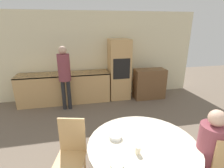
{
  "coord_description": "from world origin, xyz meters",
  "views": [
    {
      "loc": [
        -0.63,
        -0.29,
        2.22
      ],
      "look_at": [
        0.05,
        2.94,
        1.09
      ],
      "focal_mm": 28.0,
      "sensor_mm": 36.0,
      "label": 1
    }
  ],
  "objects_px": {
    "person_seated": "(212,150)",
    "bowl_near": "(117,165)",
    "person_standing": "(64,71)",
    "sideboard": "(149,84)",
    "oven_unit": "(119,70)",
    "cup": "(138,150)",
    "chair_near_right": "(223,168)",
    "bowl_centre": "(115,136)",
    "chair_far_left": "(71,149)",
    "dining_table": "(142,157)"
  },
  "relations": [
    {
      "from": "person_seated",
      "to": "bowl_near",
      "type": "bearing_deg",
      "value": -179.0
    },
    {
      "from": "person_seated",
      "to": "person_standing",
      "type": "xyz_separation_m",
      "value": [
        -1.9,
        3.03,
        0.33
      ]
    },
    {
      "from": "sideboard",
      "to": "bowl_near",
      "type": "relative_size",
      "value": 6.26
    },
    {
      "from": "sideboard",
      "to": "person_standing",
      "type": "relative_size",
      "value": 0.55
    },
    {
      "from": "oven_unit",
      "to": "cup",
      "type": "bearing_deg",
      "value": -100.22
    },
    {
      "from": "chair_near_right",
      "to": "bowl_centre",
      "type": "xyz_separation_m",
      "value": [
        -1.23,
        0.59,
        0.22
      ]
    },
    {
      "from": "oven_unit",
      "to": "bowl_near",
      "type": "xyz_separation_m",
      "value": [
        -0.91,
        -3.56,
        -0.15
      ]
    },
    {
      "from": "chair_far_left",
      "to": "bowl_near",
      "type": "height_order",
      "value": "chair_far_left"
    },
    {
      "from": "dining_table",
      "to": "chair_near_right",
      "type": "bearing_deg",
      "value": -23.58
    },
    {
      "from": "bowl_centre",
      "to": "chair_near_right",
      "type": "bearing_deg",
      "value": -25.73
    },
    {
      "from": "chair_far_left",
      "to": "dining_table",
      "type": "bearing_deg",
      "value": -5.64
    },
    {
      "from": "oven_unit",
      "to": "person_standing",
      "type": "bearing_deg",
      "value": -162.41
    },
    {
      "from": "oven_unit",
      "to": "person_seated",
      "type": "distance_m",
      "value": 3.55
    },
    {
      "from": "person_standing",
      "to": "cup",
      "type": "height_order",
      "value": "person_standing"
    },
    {
      "from": "chair_near_right",
      "to": "cup",
      "type": "distance_m",
      "value": 1.09
    },
    {
      "from": "person_seated",
      "to": "bowl_near",
      "type": "xyz_separation_m",
      "value": [
        -1.22,
        -0.02,
        0.02
      ]
    },
    {
      "from": "chair_near_right",
      "to": "person_standing",
      "type": "bearing_deg",
      "value": -39.47
    },
    {
      "from": "chair_near_right",
      "to": "bowl_near",
      "type": "xyz_separation_m",
      "value": [
        -1.33,
        0.09,
        0.21
      ]
    },
    {
      "from": "chair_far_left",
      "to": "person_standing",
      "type": "height_order",
      "value": "person_standing"
    },
    {
      "from": "dining_table",
      "to": "bowl_near",
      "type": "distance_m",
      "value": 0.57
    },
    {
      "from": "oven_unit",
      "to": "dining_table",
      "type": "relative_size",
      "value": 1.25
    },
    {
      "from": "sideboard",
      "to": "chair_far_left",
      "type": "bearing_deg",
      "value": -130.95
    },
    {
      "from": "person_seated",
      "to": "cup",
      "type": "distance_m",
      "value": 0.94
    },
    {
      "from": "oven_unit",
      "to": "bowl_centre",
      "type": "relative_size",
      "value": 10.3
    },
    {
      "from": "oven_unit",
      "to": "chair_far_left",
      "type": "distance_m",
      "value": 3.27
    },
    {
      "from": "person_standing",
      "to": "chair_far_left",
      "type": "bearing_deg",
      "value": -85.97
    },
    {
      "from": "dining_table",
      "to": "chair_far_left",
      "type": "height_order",
      "value": "chair_far_left"
    },
    {
      "from": "oven_unit",
      "to": "bowl_near",
      "type": "distance_m",
      "value": 3.67
    },
    {
      "from": "person_seated",
      "to": "cup",
      "type": "relative_size",
      "value": 13.62
    },
    {
      "from": "cup",
      "to": "oven_unit",
      "type": "bearing_deg",
      "value": 79.78
    },
    {
      "from": "bowl_near",
      "to": "sideboard",
      "type": "bearing_deg",
      "value": 61.25
    },
    {
      "from": "chair_near_right",
      "to": "bowl_near",
      "type": "height_order",
      "value": "chair_near_right"
    },
    {
      "from": "cup",
      "to": "bowl_centre",
      "type": "xyz_separation_m",
      "value": [
        -0.2,
        0.35,
        -0.02
      ]
    },
    {
      "from": "person_standing",
      "to": "bowl_near",
      "type": "bearing_deg",
      "value": -77.42
    },
    {
      "from": "dining_table",
      "to": "bowl_centre",
      "type": "relative_size",
      "value": 8.21
    },
    {
      "from": "cup",
      "to": "bowl_near",
      "type": "height_order",
      "value": "cup"
    },
    {
      "from": "oven_unit",
      "to": "person_standing",
      "type": "distance_m",
      "value": 1.68
    },
    {
      "from": "chair_near_right",
      "to": "person_seated",
      "type": "xyz_separation_m",
      "value": [
        -0.11,
        0.12,
        0.2
      ]
    },
    {
      "from": "chair_far_left",
      "to": "bowl_near",
      "type": "xyz_separation_m",
      "value": [
        0.51,
        -0.64,
        0.21
      ]
    },
    {
      "from": "chair_near_right",
      "to": "person_standing",
      "type": "height_order",
      "value": "person_standing"
    },
    {
      "from": "oven_unit",
      "to": "person_standing",
      "type": "xyz_separation_m",
      "value": [
        -1.59,
        -0.5,
        0.16
      ]
    },
    {
      "from": "sideboard",
      "to": "bowl_centre",
      "type": "xyz_separation_m",
      "value": [
        -1.73,
        -2.84,
        0.3
      ]
    },
    {
      "from": "sideboard",
      "to": "person_seated",
      "type": "xyz_separation_m",
      "value": [
        -0.61,
        -3.31,
        0.28
      ]
    },
    {
      "from": "oven_unit",
      "to": "cup",
      "type": "height_order",
      "value": "oven_unit"
    },
    {
      "from": "person_standing",
      "to": "person_seated",
      "type": "bearing_deg",
      "value": -57.89
    },
    {
      "from": "bowl_near",
      "to": "chair_far_left",
      "type": "bearing_deg",
      "value": 128.67
    },
    {
      "from": "dining_table",
      "to": "person_standing",
      "type": "xyz_separation_m",
      "value": [
        -1.1,
        2.75,
        0.54
      ]
    },
    {
      "from": "sideboard",
      "to": "person_standing",
      "type": "xyz_separation_m",
      "value": [
        -2.51,
        -0.28,
        0.61
      ]
    },
    {
      "from": "dining_table",
      "to": "person_standing",
      "type": "distance_m",
      "value": 3.01
    },
    {
      "from": "dining_table",
      "to": "chair_near_right",
      "type": "xyz_separation_m",
      "value": [
        0.91,
        -0.4,
        0.02
      ]
    }
  ]
}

